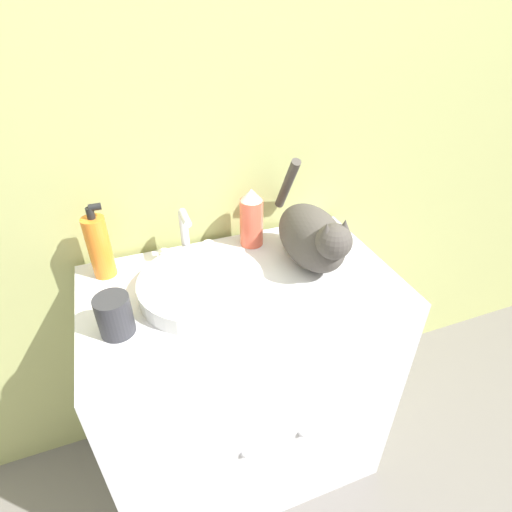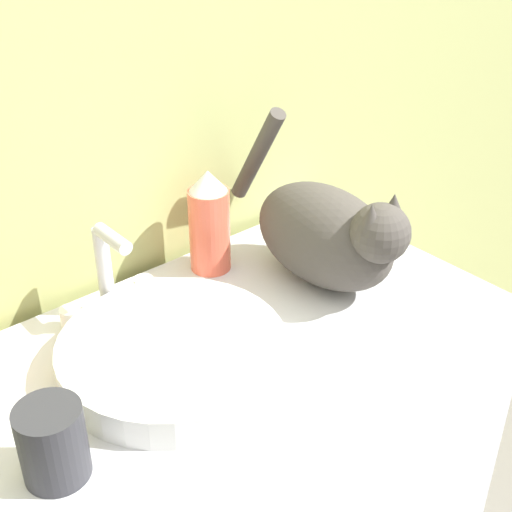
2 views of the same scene
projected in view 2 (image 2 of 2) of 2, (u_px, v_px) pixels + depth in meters
wall_back at (104, 5)px, 1.03m from camera, size 6.00×0.05×2.50m
sink_basin at (173, 354)px, 1.00m from camera, size 0.32×0.32×0.05m
faucet at (107, 278)px, 1.09m from camera, size 0.16×0.09×0.16m
cat at (328, 233)px, 1.16m from camera, size 0.16×0.39×0.27m
spray_bottle at (209, 222)px, 1.20m from camera, size 0.07×0.07×0.18m
cup at (53, 443)px, 0.82m from camera, size 0.08×0.08×0.10m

